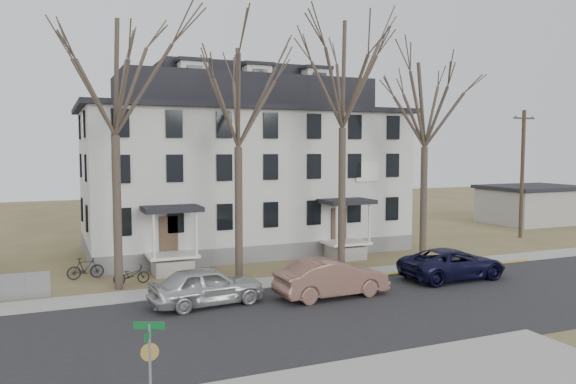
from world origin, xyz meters
name	(u,v)px	position (x,y,z in m)	size (l,w,h in m)	color
ground	(438,319)	(0.00, 0.00, 0.00)	(120.00, 120.00, 0.00)	olive
main_road	(408,306)	(0.00, 2.00, 0.00)	(120.00, 10.00, 0.04)	#27272A
far_sidewalk	(341,276)	(0.00, 8.00, 0.00)	(120.00, 2.00, 0.08)	#A09F97
yellow_curb	(430,271)	(5.00, 7.10, 0.00)	(14.00, 0.25, 0.06)	gold
boarding_house	(243,168)	(-2.00, 17.95, 5.38)	(20.80, 12.36, 12.05)	slate
distant_building	(532,204)	(26.00, 20.00, 1.68)	(8.50, 6.50, 3.35)	#A09F97
tree_far_left	(114,69)	(-11.00, 9.80, 10.34)	(8.40, 8.40, 13.72)	#473B31
tree_mid_left	(238,90)	(-5.00, 9.80, 9.60)	(7.80, 7.80, 12.74)	#473B31
tree_center	(343,67)	(1.00, 9.80, 11.08)	(9.00, 9.00, 14.70)	#473B31
tree_mid_right	(425,98)	(6.50, 9.80, 9.60)	(7.80, 7.80, 12.74)	#473B31
utility_pole_far	(522,172)	(18.50, 14.00, 4.90)	(2.00, 0.28, 9.50)	#3D3023
car_silver	(207,287)	(-7.89, 5.33, 0.83)	(1.96, 4.86, 1.66)	#B6B6B6
car_tan	(332,279)	(-2.39, 4.47, 0.85)	(1.79, 5.15, 1.70)	brown
car_navy	(453,264)	(4.90, 5.14, 0.77)	(2.57, 5.57, 1.55)	black
bicycle_left	(131,276)	(-10.34, 10.37, 0.46)	(0.61, 1.74, 0.91)	black
bicycle_right	(86,269)	(-12.34, 12.42, 0.55)	(0.51, 1.82, 1.09)	black
street_sign	(150,358)	(-11.83, -4.37, 1.73)	(0.74, 0.74, 2.61)	gray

